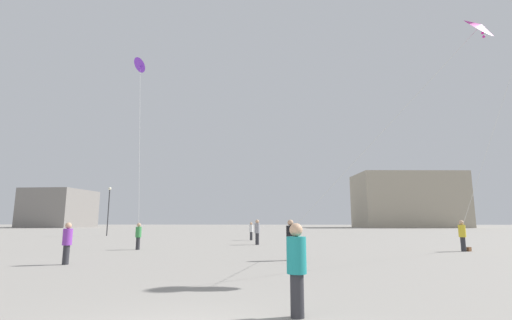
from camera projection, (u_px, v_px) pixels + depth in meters
name	position (u px, v px, depth m)	size (l,w,h in m)	color
person_in_yellow	(462.00, 234.00, 20.95)	(0.39, 0.39, 1.78)	#2D2D33
person_in_black	(291.00, 238.00, 16.28)	(0.39, 0.39, 1.80)	#2D2D33
person_in_purple	(67.00, 241.00, 14.74)	(0.37, 0.37, 1.69)	#2D2D33
person_in_white	(251.00, 230.00, 32.62)	(0.35, 0.35, 1.61)	#2D2D33
person_in_green	(138.00, 235.00, 22.18)	(0.35, 0.35, 1.62)	#2D2D33
person_in_teal	(297.00, 265.00, 6.78)	(0.37, 0.37, 1.72)	#2D2D33
person_in_grey	(257.00, 231.00, 26.65)	(0.40, 0.40, 1.83)	#2D2D33
kite_magenta_diamond	(479.00, 28.00, 13.53)	(7.83, 4.46, 8.19)	#D12899
kite_violet_diamond	(140.00, 66.00, 27.38)	(2.47, 3.81, 12.72)	purple
building_left_hall	(60.00, 208.00, 93.69)	(13.73, 15.80, 9.67)	gray
building_centre_hall	(407.00, 200.00, 92.20)	(26.30, 16.25, 13.64)	#A39984
lamppost_east	(109.00, 204.00, 42.12)	(0.36, 0.36, 5.64)	#2D2D30
handbag_beside_flyer	(469.00, 249.00, 20.88)	(0.32, 0.14, 0.24)	brown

